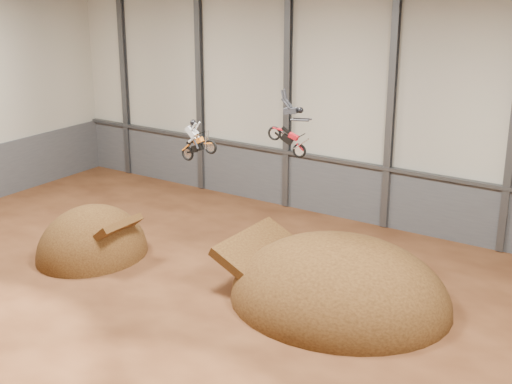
% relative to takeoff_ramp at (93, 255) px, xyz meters
% --- Properties ---
extents(floor, '(40.00, 40.00, 0.00)m').
position_rel_takeoff_ramp_xyz_m(floor, '(7.77, -2.45, 0.00)').
color(floor, '#442312').
rests_on(floor, ground).
extents(back_wall, '(40.00, 0.10, 14.00)m').
position_rel_takeoff_ramp_xyz_m(back_wall, '(7.77, 12.55, 7.00)').
color(back_wall, beige).
rests_on(back_wall, ground).
extents(lower_band_back, '(39.80, 0.18, 3.50)m').
position_rel_takeoff_ramp_xyz_m(lower_band_back, '(7.77, 12.45, 1.75)').
color(lower_band_back, '#4E5055').
rests_on(lower_band_back, ground).
extents(steel_rail, '(39.80, 0.35, 0.20)m').
position_rel_takeoff_ramp_xyz_m(steel_rail, '(7.77, 12.30, 3.55)').
color(steel_rail, '#47494F').
rests_on(steel_rail, lower_band_back).
extents(steel_column_0, '(0.40, 0.36, 13.90)m').
position_rel_takeoff_ramp_xyz_m(steel_column_0, '(-8.90, 12.35, 7.00)').
color(steel_column_0, '#47494F').
rests_on(steel_column_0, ground).
extents(steel_column_1, '(0.40, 0.36, 13.90)m').
position_rel_takeoff_ramp_xyz_m(steel_column_1, '(-2.23, 12.35, 7.00)').
color(steel_column_1, '#47494F').
rests_on(steel_column_1, ground).
extents(steel_column_2, '(0.40, 0.36, 13.90)m').
position_rel_takeoff_ramp_xyz_m(steel_column_2, '(4.43, 12.35, 7.00)').
color(steel_column_2, '#47494F').
rests_on(steel_column_2, ground).
extents(steel_column_3, '(0.40, 0.36, 13.90)m').
position_rel_takeoff_ramp_xyz_m(steel_column_3, '(11.10, 12.35, 7.00)').
color(steel_column_3, '#47494F').
rests_on(steel_column_3, ground).
extents(takeoff_ramp, '(5.36, 6.19, 5.36)m').
position_rel_takeoff_ramp_xyz_m(takeoff_ramp, '(0.00, 0.00, 0.00)').
color(takeoff_ramp, '#371F0D').
rests_on(takeoff_ramp, ground).
extents(landing_ramp, '(10.26, 9.07, 5.92)m').
position_rel_takeoff_ramp_xyz_m(landing_ramp, '(13.30, 2.30, 0.00)').
color(landing_ramp, '#371F0D').
rests_on(landing_ramp, ground).
extents(fmx_rider_a, '(2.83, 0.89, 2.70)m').
position_rel_takeoff_ramp_xyz_m(fmx_rider_a, '(5.50, 2.41, 6.65)').
color(fmx_rider_a, orange).
extents(fmx_rider_b, '(3.43, 1.15, 3.22)m').
position_rel_takeoff_ramp_xyz_m(fmx_rider_b, '(10.70, 1.60, 8.15)').
color(fmx_rider_b, '#AC121C').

